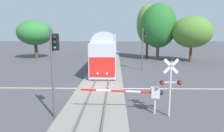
# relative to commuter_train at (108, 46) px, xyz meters

# --- Properties ---
(ground_plane) EXTENTS (220.00, 220.00, 0.00)m
(ground_plane) POSITION_rel_commuter_train_xyz_m (-0.00, -21.23, -2.78)
(ground_plane) COLOR #47474C
(road_centre_stripe) EXTENTS (44.00, 0.20, 0.01)m
(road_centre_stripe) POSITION_rel_commuter_train_xyz_m (-0.00, -21.23, -2.78)
(road_centre_stripe) COLOR beige
(road_centre_stripe) RESTS_ON ground
(railway_track) EXTENTS (4.40, 80.00, 0.32)m
(railway_track) POSITION_rel_commuter_train_xyz_m (-0.00, -21.23, -2.68)
(railway_track) COLOR gray
(railway_track) RESTS_ON ground
(commuter_train) EXTENTS (3.04, 40.73, 5.16)m
(commuter_train) POSITION_rel_commuter_train_xyz_m (0.00, 0.00, 0.00)
(commuter_train) COLOR #B2B7C1
(commuter_train) RESTS_ON railway_track
(crossing_gate_near) EXTENTS (5.47, 0.40, 1.80)m
(crossing_gate_near) POSITION_rel_commuter_train_xyz_m (3.50, -27.25, -1.37)
(crossing_gate_near) COLOR #B7B7BC
(crossing_gate_near) RESTS_ON ground
(crossing_signal_mast) EXTENTS (1.36, 0.44, 3.88)m
(crossing_signal_mast) POSITION_rel_commuter_train_xyz_m (4.91, -27.71, -0.41)
(crossing_signal_mast) COLOR #B2B2B7
(crossing_signal_mast) RESTS_ON ground
(traffic_signal_median) EXTENTS (0.53, 0.38, 5.60)m
(traffic_signal_median) POSITION_rel_commuter_train_xyz_m (-2.28, -28.09, 0.97)
(traffic_signal_median) COLOR #4C4C51
(traffic_signal_median) RESTS_ON ground
(traffic_signal_far_side) EXTENTS (0.53, 0.38, 5.95)m
(traffic_signal_far_side) POSITION_rel_commuter_train_xyz_m (5.37, -11.77, 1.19)
(traffic_signal_far_side) COLOR #4C4C51
(traffic_signal_far_side) RESTS_ON ground
(elm_centre_background) EXTENTS (4.63, 4.63, 11.19)m
(elm_centre_background) POSITION_rel_commuter_train_xyz_m (8.16, 3.13, 4.31)
(elm_centre_background) COLOR brown
(elm_centre_background) RESTS_ON ground
(oak_far_right) EXTENTS (6.95, 6.95, 11.00)m
(oak_far_right) POSITION_rel_commuter_train_xyz_m (9.82, 0.05, 3.91)
(oak_far_right) COLOR brown
(oak_far_right) RESTS_ON ground
(maple_right_background) EXTENTS (7.18, 7.18, 8.40)m
(maple_right_background) POSITION_rel_commuter_train_xyz_m (15.34, -2.82, 2.73)
(maple_right_background) COLOR #4C3828
(maple_right_background) RESTS_ON ground
(pine_left_background) EXTENTS (7.29, 7.29, 7.95)m
(pine_left_background) POSITION_rel_commuter_train_xyz_m (-15.37, 1.81, 2.58)
(pine_left_background) COLOR #4C3828
(pine_left_background) RESTS_ON ground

